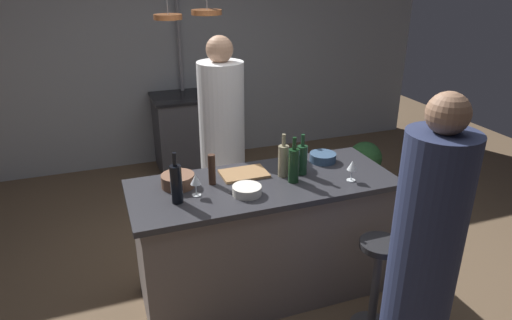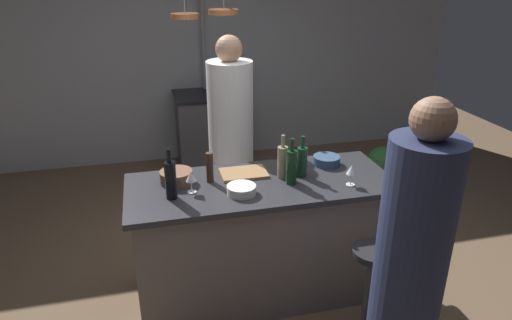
{
  "view_description": "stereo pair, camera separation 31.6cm",
  "coord_description": "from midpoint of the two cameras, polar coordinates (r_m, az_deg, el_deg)",
  "views": [
    {
      "loc": [
        -1.0,
        -2.59,
        2.23
      ],
      "look_at": [
        0.0,
        0.15,
        1.0
      ],
      "focal_mm": 31.99,
      "sensor_mm": 36.0,
      "label": 1
    },
    {
      "loc": [
        -0.7,
        -2.68,
        2.23
      ],
      "look_at": [
        0.0,
        0.15,
        1.0
      ],
      "focal_mm": 31.99,
      "sensor_mm": 36.0,
      "label": 2
    }
  ],
  "objects": [
    {
      "name": "ground_plane",
      "position": [
        3.56,
        -1.78,
        -15.99
      ],
      "size": [
        9.0,
        9.0,
        0.0
      ],
      "primitive_type": "plane",
      "color": "brown"
    },
    {
      "name": "back_wall",
      "position": [
        5.63,
        -11.4,
        12.93
      ],
      "size": [
        6.4,
        0.16,
        2.6
      ],
      "primitive_type": "cube",
      "color": "#9EA3A8",
      "rests_on": "ground_plane"
    },
    {
      "name": "kitchen_island",
      "position": [
        3.29,
        -1.88,
        -9.84
      ],
      "size": [
        1.8,
        0.72,
        0.9
      ],
      "color": "slate",
      "rests_on": "ground_plane"
    },
    {
      "name": "stove_range",
      "position": [
        5.46,
        -10.01,
        3.44
      ],
      "size": [
        0.8,
        0.64,
        0.89
      ],
      "color": "#47474C",
      "rests_on": "ground_plane"
    },
    {
      "name": "chef",
      "position": [
        3.84,
        -6.55,
        1.14
      ],
      "size": [
        0.37,
        0.37,
        1.76
      ],
      "color": "white",
      "rests_on": "ground_plane"
    },
    {
      "name": "bar_stool_right",
      "position": [
        3.07,
        11.86,
        -14.87
      ],
      "size": [
        0.28,
        0.28,
        0.68
      ],
      "color": "#4C4C51",
      "rests_on": "ground_plane"
    },
    {
      "name": "guest_right",
      "position": [
        2.58,
        16.84,
        -12.11
      ],
      "size": [
        0.36,
        0.36,
        1.72
      ],
      "color": "#262D4C",
      "rests_on": "ground_plane"
    },
    {
      "name": "overhead_pot_rack",
      "position": [
        4.77,
        -10.71,
        15.23
      ],
      "size": [
        0.61,
        1.31,
        2.17
      ],
      "color": "gray",
      "rests_on": "ground_plane"
    },
    {
      "name": "potted_plant",
      "position": [
        5.02,
        11.69,
        -0.27
      ],
      "size": [
        0.36,
        0.36,
        0.52
      ],
      "color": "brown",
      "rests_on": "ground_plane"
    },
    {
      "name": "cutting_board",
      "position": [
        3.18,
        -4.36,
        -1.77
      ],
      "size": [
        0.32,
        0.22,
        0.02
      ],
      "primitive_type": "cube",
      "color": "#997047",
      "rests_on": "kitchen_island"
    },
    {
      "name": "pepper_mill",
      "position": [
        3.03,
        -8.53,
        -1.25
      ],
      "size": [
        0.05,
        0.05,
        0.21
      ],
      "primitive_type": "cylinder",
      "color": "#382319",
      "rests_on": "kitchen_island"
    },
    {
      "name": "wine_bottle_dark",
      "position": [
        2.83,
        -13.12,
        -2.93
      ],
      "size": [
        0.07,
        0.07,
        0.33
      ],
      "color": "black",
      "rests_on": "kitchen_island"
    },
    {
      "name": "wine_bottle_red",
      "position": [
        3.02,
        1.77,
        -0.67
      ],
      "size": [
        0.07,
        0.07,
        0.32
      ],
      "color": "#143319",
      "rests_on": "kitchen_island"
    },
    {
      "name": "wine_bottle_white",
      "position": [
        3.11,
        0.54,
        -0.08
      ],
      "size": [
        0.07,
        0.07,
        0.31
      ],
      "color": "gray",
      "rests_on": "kitchen_island"
    },
    {
      "name": "wine_bottle_green",
      "position": [
        3.15,
        2.94,
        0.05
      ],
      "size": [
        0.07,
        0.07,
        0.29
      ],
      "color": "#193D23",
      "rests_on": "kitchen_island"
    },
    {
      "name": "wine_glass_by_chef",
      "position": [
        2.89,
        -10.68,
        -2.61
      ],
      "size": [
        0.07,
        0.07,
        0.15
      ],
      "color": "silver",
      "rests_on": "kitchen_island"
    },
    {
      "name": "wine_glass_near_left_guest",
      "position": [
        3.08,
        9.09,
        -0.87
      ],
      "size": [
        0.07,
        0.07,
        0.15
      ],
      "color": "silver",
      "rests_on": "kitchen_island"
    },
    {
      "name": "mixing_bowl_ceramic",
      "position": [
        2.9,
        -4.28,
        -3.87
      ],
      "size": [
        0.19,
        0.19,
        0.06
      ],
      "primitive_type": "cylinder",
      "color": "silver",
      "rests_on": "kitchen_island"
    },
    {
      "name": "mixing_bowl_blue",
      "position": [
        3.4,
        5.74,
        0.27
      ],
      "size": [
        0.2,
        0.2,
        0.06
      ],
      "primitive_type": "cylinder",
      "color": "#334C6B",
      "rests_on": "kitchen_island"
    },
    {
      "name": "mixing_bowl_wooden",
      "position": [
        3.06,
        -12.68,
        -2.58
      ],
      "size": [
        0.22,
        0.22,
        0.08
      ],
      "primitive_type": "cylinder",
      "color": "brown",
      "rests_on": "kitchen_island"
    }
  ]
}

